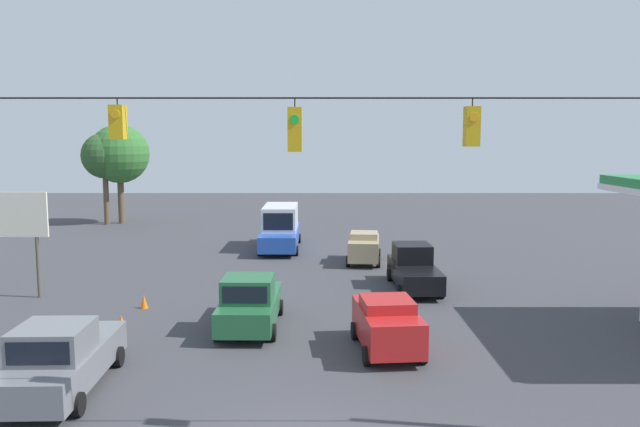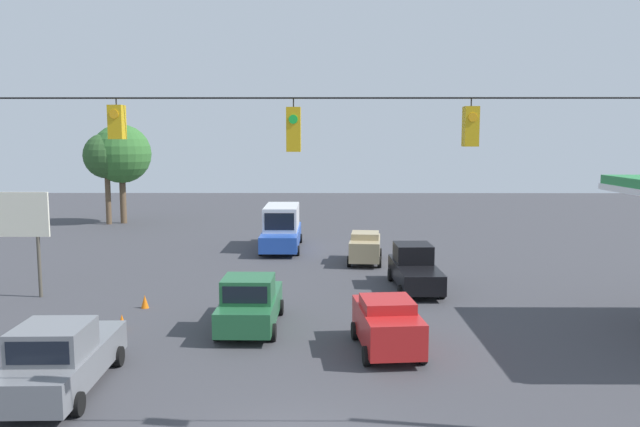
# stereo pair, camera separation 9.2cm
# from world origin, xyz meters

# --- Properties ---
(overhead_signal_span) EXTENTS (20.03, 0.38, 8.68)m
(overhead_signal_span) POSITION_xyz_m (-0.06, -0.45, 5.42)
(overhead_signal_span) COLOR slate
(overhead_signal_span) RESTS_ON ground_plane
(pickup_truck_black_oncoming_far) EXTENTS (2.23, 5.59, 2.12)m
(pickup_truck_black_oncoming_far) POSITION_xyz_m (-5.14, -16.14, 0.98)
(pickup_truck_black_oncoming_far) COLOR black
(pickup_truck_black_oncoming_far) RESTS_ON ground_plane
(sedan_tan_oncoming_deep) EXTENTS (2.25, 4.20, 1.82)m
(sedan_tan_oncoming_deep) POSITION_xyz_m (-3.15, -22.48, 0.95)
(sedan_tan_oncoming_deep) COLOR tan
(sedan_tan_oncoming_deep) RESTS_ON ground_plane
(box_truck_blue_withflow_deep) EXTENTS (2.56, 7.46, 2.87)m
(box_truck_blue_withflow_deep) POSITION_xyz_m (2.09, -27.29, 1.42)
(box_truck_blue_withflow_deep) COLOR #234CB2
(box_truck_blue_withflow_deep) RESTS_ON ground_plane
(pickup_truck_green_withflow_mid) EXTENTS (2.32, 5.24, 2.12)m
(pickup_truck_green_withflow_mid) POSITION_xyz_m (2.14, -9.67, 0.98)
(pickup_truck_green_withflow_mid) COLOR #236038
(pickup_truck_green_withflow_mid) RESTS_ON ground_plane
(pickup_truck_grey_parked_shoulder) EXTENTS (2.43, 5.65, 2.12)m
(pickup_truck_grey_parked_shoulder) POSITION_xyz_m (6.91, -3.58, 0.98)
(pickup_truck_grey_parked_shoulder) COLOR slate
(pickup_truck_grey_parked_shoulder) RESTS_ON ground_plane
(sedan_red_crossing_near) EXTENTS (2.36, 4.24, 1.85)m
(sedan_red_crossing_near) POSITION_xyz_m (-2.87, -7.08, 0.97)
(sedan_red_crossing_near) COLOR red
(sedan_red_crossing_near) RESTS_ON ground_plane
(traffic_cone_nearest) EXTENTS (0.33, 0.33, 0.58)m
(traffic_cone_nearest) POSITION_xyz_m (7.22, -3.77, 0.29)
(traffic_cone_nearest) COLOR orange
(traffic_cone_nearest) RESTS_ON ground_plane
(traffic_cone_second) EXTENTS (0.33, 0.33, 0.58)m
(traffic_cone_second) POSITION_xyz_m (7.02, -6.79, 0.29)
(traffic_cone_second) COLOR orange
(traffic_cone_second) RESTS_ON ground_plane
(traffic_cone_third) EXTENTS (0.33, 0.33, 0.58)m
(traffic_cone_third) POSITION_xyz_m (7.08, -9.51, 0.29)
(traffic_cone_third) COLOR orange
(traffic_cone_third) RESTS_ON ground_plane
(traffic_cone_fourth) EXTENTS (0.33, 0.33, 0.58)m
(traffic_cone_fourth) POSITION_xyz_m (7.05, -12.51, 0.29)
(traffic_cone_fourth) COLOR orange
(traffic_cone_fourth) RESTS_ON ground_plane
(roadside_billboard) EXTENTS (3.72, 0.16, 4.88)m
(roadside_billboard) POSITION_xyz_m (13.72, -14.39, 3.52)
(roadside_billboard) COLOR #4C473D
(roadside_billboard) RESTS_ON ground_plane
(tree_horizon_left) EXTENTS (5.02, 5.02, 8.52)m
(tree_horizon_left) POSITION_xyz_m (16.65, -39.78, 5.97)
(tree_horizon_left) COLOR brown
(tree_horizon_left) RESTS_ON ground_plane
(tree_horizon_right) EXTENTS (3.86, 3.86, 7.79)m
(tree_horizon_right) POSITION_xyz_m (17.71, -39.13, 5.80)
(tree_horizon_right) COLOR brown
(tree_horizon_right) RESTS_ON ground_plane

